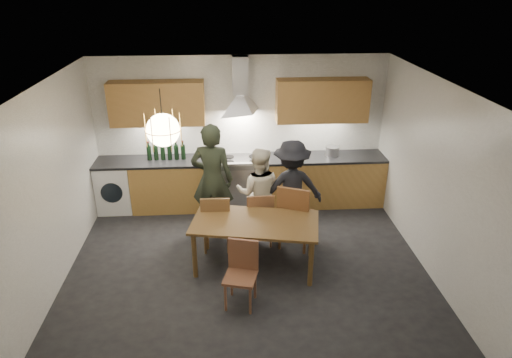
{
  "coord_description": "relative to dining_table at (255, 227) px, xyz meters",
  "views": [
    {
      "loc": [
        -0.24,
        -5.36,
        3.8
      ],
      "look_at": [
        0.15,
        0.4,
        1.2
      ],
      "focal_mm": 32.0,
      "sensor_mm": 36.0,
      "label": 1
    }
  ],
  "objects": [
    {
      "name": "stock_pot",
      "position": [
        1.47,
        1.93,
        0.34
      ],
      "size": [
        0.28,
        0.28,
        0.16
      ],
      "primitive_type": "cylinder",
      "rotation": [
        0.0,
        0.0,
        -0.28
      ],
      "color": "#ACACB0",
      "rests_on": "counter_run"
    },
    {
      "name": "dining_table",
      "position": [
        0.0,
        0.0,
        0.0
      ],
      "size": [
        1.84,
        1.16,
        0.72
      ],
      "rotation": [
        0.0,
        0.0,
        -0.19
      ],
      "color": "brown",
      "rests_on": "ground"
    },
    {
      "name": "wall_fixtures",
      "position": [
        -0.11,
        2.01,
        1.23
      ],
      "size": [
        4.3,
        0.54,
        1.1
      ],
      "color": "tan",
      "rests_on": "ground"
    },
    {
      "name": "ground",
      "position": [
        -0.11,
        -0.05,
        -0.64
      ],
      "size": [
        5.0,
        5.0,
        0.0
      ],
      "primitive_type": "plane",
      "color": "black",
      "rests_on": "ground"
    },
    {
      "name": "range_stove",
      "position": [
        -0.11,
        1.89,
        -0.2
      ],
      "size": [
        0.9,
        0.6,
        0.92
      ],
      "color": "silver",
      "rests_on": "ground"
    },
    {
      "name": "chair_front",
      "position": [
        -0.21,
        -0.74,
        -0.16
      ],
      "size": [
        0.47,
        0.47,
        0.84
      ],
      "rotation": [
        0.0,
        0.0,
        -0.26
      ],
      "color": "brown",
      "rests_on": "ground"
    },
    {
      "name": "chair_back_mid",
      "position": [
        0.1,
        0.55,
        -0.13
      ],
      "size": [
        0.41,
        0.41,
        0.88
      ],
      "rotation": [
        0.0,
        0.0,
        3.18
      ],
      "color": "brown",
      "rests_on": "ground"
    },
    {
      "name": "person_mid",
      "position": [
        0.11,
        0.89,
        0.09
      ],
      "size": [
        0.79,
        0.66,
        1.45
      ],
      "primitive_type": "imported",
      "rotation": [
        0.0,
        0.0,
        2.97
      ],
      "color": "silver",
      "rests_on": "ground"
    },
    {
      "name": "person_left",
      "position": [
        -0.6,
        1.04,
        0.26
      ],
      "size": [
        0.72,
        0.54,
        1.8
      ],
      "primitive_type": "imported",
      "rotation": [
        0.0,
        0.0,
        2.96
      ],
      "color": "black",
      "rests_on": "ground"
    },
    {
      "name": "room_shell",
      "position": [
        -0.11,
        -0.05,
        1.07
      ],
      "size": [
        5.02,
        4.52,
        2.61
      ],
      "color": "white",
      "rests_on": "ground"
    },
    {
      "name": "counter_run",
      "position": [
        -0.09,
        1.9,
        -0.19
      ],
      "size": [
        5.0,
        0.62,
        0.9
      ],
      "color": "tan",
      "rests_on": "ground"
    },
    {
      "name": "person_right",
      "position": [
        0.62,
        0.91,
        0.14
      ],
      "size": [
        1.04,
        0.65,
        1.55
      ],
      "primitive_type": "imported",
      "rotation": [
        0.0,
        0.0,
        3.22
      ],
      "color": "black",
      "rests_on": "ground"
    },
    {
      "name": "pendant_lamp",
      "position": [
        -1.11,
        -0.15,
        1.46
      ],
      "size": [
        0.43,
        0.43,
        0.7
      ],
      "color": "black",
      "rests_on": "ground"
    },
    {
      "name": "mixing_bowl",
      "position": [
        0.8,
        1.82,
        0.3
      ],
      "size": [
        0.37,
        0.37,
        0.08
      ],
      "primitive_type": "imported",
      "rotation": [
        0.0,
        0.0,
        0.23
      ],
      "color": "#B7B7BA",
      "rests_on": "counter_run"
    },
    {
      "name": "chair_back_right",
      "position": [
        0.61,
        0.43,
        -0.04
      ],
      "size": [
        0.62,
        0.62,
        1.05
      ],
      "rotation": [
        0.0,
        0.0,
        2.74
      ],
      "color": "brown",
      "rests_on": "ground"
    },
    {
      "name": "wine_bottles",
      "position": [
        -1.4,
        1.93,
        0.42
      ],
      "size": [
        0.65,
        0.08,
        0.32
      ],
      "color": "black",
      "rests_on": "counter_run"
    },
    {
      "name": "chair_back_left",
      "position": [
        -0.54,
        0.44,
        -0.11
      ],
      "size": [
        0.42,
        0.42,
        0.92
      ],
      "rotation": [
        0.0,
        0.0,
        3.12
      ],
      "color": "brown",
      "rests_on": "ground"
    }
  ]
}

